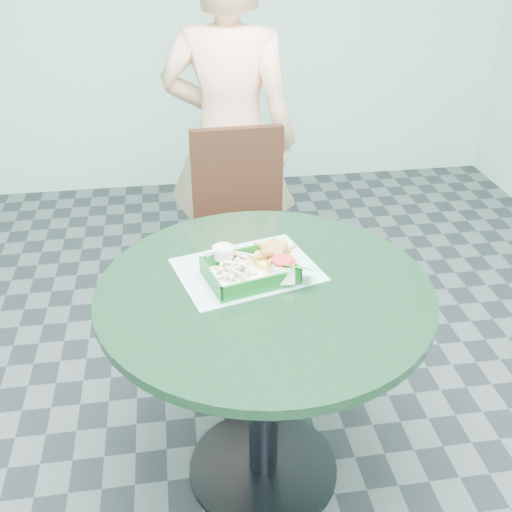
{
  "coord_description": "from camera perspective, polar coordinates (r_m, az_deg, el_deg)",
  "views": [
    {
      "loc": [
        -0.24,
        -1.4,
        1.72
      ],
      "look_at": [
        -0.01,
        0.1,
        0.81
      ],
      "focal_mm": 42.0,
      "sensor_mm": 36.0,
      "label": 1
    }
  ],
  "objects": [
    {
      "name": "dining_chair",
      "position": [
        2.53,
        -1.46,
        2.85
      ],
      "size": [
        0.38,
        0.39,
        0.93
      ],
      "rotation": [
        0.0,
        0.0,
        0.02
      ],
      "color": "#4C2D22",
      "rests_on": "floor"
    },
    {
      "name": "garnish_cup",
      "position": [
        1.71,
        2.96,
        -2.02
      ],
      "size": [
        0.11,
        0.11,
        0.04
      ],
      "rotation": [
        0.0,
        0.0,
        0.21
      ],
      "color": "silver",
      "rests_on": "food_basket"
    },
    {
      "name": "diner_person",
      "position": [
        2.64,
        -2.55,
        12.23
      ],
      "size": [
        0.74,
        0.59,
        1.75
      ],
      "primitive_type": "imported",
      "rotation": [
        0.0,
        0.0,
        2.83
      ],
      "color": "#F7B490",
      "rests_on": "floor"
    },
    {
      "name": "floor",
      "position": [
        2.23,
        0.69,
        -19.6
      ],
      "size": [
        4.0,
        5.0,
        0.02
      ],
      "primitive_type": "cube",
      "color": "#303335",
      "rests_on": "ground"
    },
    {
      "name": "crab_sandwich",
      "position": [
        1.77,
        2.19,
        -0.52
      ],
      "size": [
        0.12,
        0.12,
        0.07
      ],
      "rotation": [
        0.0,
        0.0,
        -0.29
      ],
      "color": "#EABF47",
      "rests_on": "food_basket"
    },
    {
      "name": "placemat",
      "position": [
        1.79,
        -0.84,
        -1.85
      ],
      "size": [
        0.46,
        0.39,
        0.0
      ],
      "primitive_type": "cube",
      "rotation": [
        0.0,
        0.0,
        0.26
      ],
      "color": "#8BC5B8",
      "rests_on": "cafe_table"
    },
    {
      "name": "food_basket",
      "position": [
        1.74,
        -0.57,
        -2.24
      ],
      "size": [
        0.25,
        0.18,
        0.05
      ],
      "rotation": [
        0.0,
        0.0,
        0.26
      ],
      "color": "#0E581A",
      "rests_on": "placemat"
    },
    {
      "name": "sauce_ramekin",
      "position": [
        1.8,
        -2.49,
        0.16
      ],
      "size": [
        0.07,
        0.07,
        0.04
      ],
      "rotation": [
        0.0,
        0.0,
        -0.0
      ],
      "color": "silver",
      "rests_on": "food_basket"
    },
    {
      "name": "fries_pile",
      "position": [
        1.75,
        -2.11,
        -1.33
      ],
      "size": [
        0.13,
        0.14,
        0.05
      ],
      "primitive_type": null,
      "rotation": [
        0.0,
        0.0,
        0.19
      ],
      "color": "beige",
      "rests_on": "food_basket"
    },
    {
      "name": "cafe_table",
      "position": [
        1.82,
        0.8,
        -7.91
      ],
      "size": [
        0.96,
        0.96,
        0.75
      ],
      "color": "black",
      "rests_on": "floor"
    }
  ]
}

